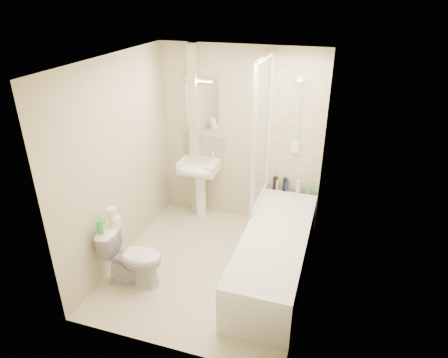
% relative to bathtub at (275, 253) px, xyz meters
% --- Properties ---
extents(floor, '(2.50, 2.50, 0.00)m').
position_rel_bathtub_xyz_m(floor, '(-0.75, -0.09, -0.29)').
color(floor, beige).
rests_on(floor, ground).
extents(wall_back, '(2.20, 0.02, 2.40)m').
position_rel_bathtub_xyz_m(wall_back, '(-0.75, 1.16, 0.91)').
color(wall_back, beige).
rests_on(wall_back, ground).
extents(wall_left, '(0.02, 2.50, 2.40)m').
position_rel_bathtub_xyz_m(wall_left, '(-1.85, -0.09, 0.91)').
color(wall_left, beige).
rests_on(wall_left, ground).
extents(wall_right, '(0.02, 2.50, 2.40)m').
position_rel_bathtub_xyz_m(wall_right, '(0.35, -0.09, 0.91)').
color(wall_right, beige).
rests_on(wall_right, ground).
extents(ceiling, '(2.20, 2.50, 0.02)m').
position_rel_bathtub_xyz_m(ceiling, '(-0.75, -0.09, 2.11)').
color(ceiling, white).
rests_on(ceiling, wall_back).
extents(tile_back, '(0.70, 0.01, 1.75)m').
position_rel_bathtub_xyz_m(tile_back, '(0.00, 1.15, 1.14)').
color(tile_back, beige).
rests_on(tile_back, wall_back).
extents(tile_right, '(0.01, 2.10, 1.75)m').
position_rel_bathtub_xyz_m(tile_right, '(0.34, 0.00, 1.14)').
color(tile_right, beige).
rests_on(tile_right, wall_right).
extents(pipe_boxing, '(0.12, 0.12, 2.40)m').
position_rel_bathtub_xyz_m(pipe_boxing, '(-1.37, 1.10, 0.91)').
color(pipe_boxing, beige).
rests_on(pipe_boxing, ground).
extents(splashback, '(0.60, 0.02, 0.30)m').
position_rel_bathtub_xyz_m(splashback, '(-1.27, 1.15, 0.74)').
color(splashback, beige).
rests_on(splashback, wall_back).
extents(mirror, '(0.46, 0.01, 0.60)m').
position_rel_bathtub_xyz_m(mirror, '(-1.27, 1.15, 1.29)').
color(mirror, white).
rests_on(mirror, wall_back).
extents(strip_light, '(0.42, 0.07, 0.07)m').
position_rel_bathtub_xyz_m(strip_light, '(-1.27, 1.12, 1.66)').
color(strip_light, silver).
rests_on(strip_light, wall_back).
extents(bathtub, '(0.70, 2.10, 0.55)m').
position_rel_bathtub_xyz_m(bathtub, '(0.00, 0.00, 0.00)').
color(bathtub, white).
rests_on(bathtub, ground).
extents(shower_screen, '(0.04, 0.92, 1.80)m').
position_rel_bathtub_xyz_m(shower_screen, '(-0.35, 0.71, 1.16)').
color(shower_screen, white).
rests_on(shower_screen, bathtub).
extents(shower_fixture, '(0.10, 0.16, 0.99)m').
position_rel_bathtub_xyz_m(shower_fixture, '(-0.00, 1.10, 1.26)').
color(shower_fixture, white).
rests_on(shower_fixture, wall_back).
extents(pedestal_sink, '(0.52, 0.48, 0.99)m').
position_rel_bathtub_xyz_m(pedestal_sink, '(-1.27, 0.92, 0.41)').
color(pedestal_sink, white).
rests_on(pedestal_sink, ground).
extents(bottle_black_a, '(0.07, 0.07, 0.18)m').
position_rel_bathtub_xyz_m(bottle_black_a, '(-0.22, 1.07, 0.35)').
color(bottle_black_a, black).
rests_on(bottle_black_a, bathtub).
extents(bottle_white_a, '(0.06, 0.06, 0.15)m').
position_rel_bathtub_xyz_m(bottle_white_a, '(-0.21, 1.07, 0.34)').
color(bottle_white_a, white).
rests_on(bottle_white_a, bathtub).
extents(bottle_black_b, '(0.06, 0.06, 0.18)m').
position_rel_bathtub_xyz_m(bottle_black_b, '(-0.09, 1.07, 0.35)').
color(bottle_black_b, black).
rests_on(bottle_black_b, bathtub).
extents(bottle_blue, '(0.05, 0.05, 0.15)m').
position_rel_bathtub_xyz_m(bottle_blue, '(-0.07, 1.07, 0.33)').
color(bottle_blue, navy).
rests_on(bottle_blue, bathtub).
extents(bottle_cream, '(0.07, 0.07, 0.17)m').
position_rel_bathtub_xyz_m(bottle_cream, '(0.09, 1.07, 0.35)').
color(bottle_cream, beige).
rests_on(bottle_cream, bathtub).
extents(bottle_white_b, '(0.05, 0.05, 0.13)m').
position_rel_bathtub_xyz_m(bottle_white_b, '(0.10, 1.07, 0.33)').
color(bottle_white_b, white).
rests_on(bottle_white_b, bathtub).
extents(bottle_green, '(0.06, 0.06, 0.10)m').
position_rel_bathtub_xyz_m(bottle_green, '(0.23, 1.07, 0.31)').
color(bottle_green, green).
rests_on(bottle_green, bathtub).
extents(toilet, '(0.51, 0.74, 0.67)m').
position_rel_bathtub_xyz_m(toilet, '(-1.47, -0.60, 0.05)').
color(toilet, white).
rests_on(toilet, ground).
extents(toilet_roll_lower, '(0.12, 0.12, 0.10)m').
position_rel_bathtub_xyz_m(toilet_roll_lower, '(-1.69, -0.54, 0.43)').
color(toilet_roll_lower, white).
rests_on(toilet_roll_lower, toilet).
extents(toilet_roll_upper, '(0.11, 0.11, 0.11)m').
position_rel_bathtub_xyz_m(toilet_roll_upper, '(-1.71, -0.54, 0.54)').
color(toilet_roll_upper, white).
rests_on(toilet_roll_upper, toilet_roll_lower).
extents(green_bottle, '(0.07, 0.07, 0.16)m').
position_rel_bathtub_xyz_m(green_bottle, '(-1.73, -0.73, 0.46)').
color(green_bottle, green).
rests_on(green_bottle, toilet).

